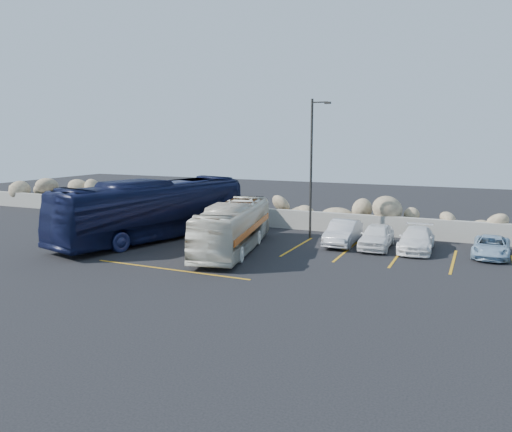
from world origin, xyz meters
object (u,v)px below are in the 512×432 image
at_px(vintage_bus, 233,227).
at_px(car_b, 343,233).
at_px(tour_coach, 153,210).
at_px(lamppost, 312,165).
at_px(car_c, 416,239).
at_px(car_d, 491,247).
at_px(car_a, 377,236).

distance_m(vintage_bus, car_b, 6.20).
bearing_deg(tour_coach, lamppost, 40.25).
height_order(car_c, car_d, car_c).
bearing_deg(lamppost, vintage_bus, -119.15).
xyz_separation_m(lamppost, tour_coach, (-8.24, -4.01, -2.57)).
bearing_deg(car_a, vintage_bus, -152.50).
distance_m(vintage_bus, tour_coach, 5.66).
xyz_separation_m(car_b, car_c, (3.88, 0.08, -0.06)).
height_order(vintage_bus, tour_coach, tour_coach).
bearing_deg(tour_coach, car_a, 27.76).
height_order(lamppost, car_d, lamppost).
relative_size(tour_coach, car_c, 3.01).
xyz_separation_m(car_a, car_d, (5.55, 0.40, -0.14)).
distance_m(car_b, car_c, 3.88).
distance_m(lamppost, car_b, 4.32).
bearing_deg(tour_coach, car_b, 30.96).
bearing_deg(vintage_bus, car_b, 26.19).
bearing_deg(tour_coach, car_d, 24.92).
xyz_separation_m(car_a, car_c, (2.01, 0.25, -0.05)).
height_order(car_a, car_d, car_a).
height_order(car_a, car_b, car_b).
distance_m(car_a, car_b, 1.88).
relative_size(tour_coach, car_d, 3.39).
height_order(vintage_bus, car_d, vintage_bus).
distance_m(tour_coach, car_a, 12.66).
xyz_separation_m(lamppost, car_d, (9.57, -0.67, -3.79)).
height_order(lamppost, vintage_bus, lamppost).
xyz_separation_m(tour_coach, car_a, (12.26, 2.94, -1.08)).
bearing_deg(car_b, vintage_bus, -142.62).
distance_m(car_b, car_d, 7.42).
xyz_separation_m(lamppost, car_b, (2.15, -0.90, -3.63)).
bearing_deg(car_d, car_b, -175.95).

